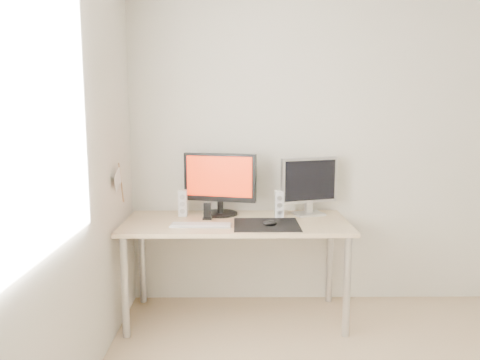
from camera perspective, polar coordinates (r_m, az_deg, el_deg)
name	(u,v)px	position (r m, az deg, el deg)	size (l,w,h in m)	color
wall_back	(355,144)	(3.76, 13.88, 4.24)	(3.50, 3.50, 0.00)	silver
wall_left	(34,177)	(2.07, -23.86, 0.32)	(3.50, 3.50, 0.00)	silver
window_pane	(32,115)	(2.04, -23.98, 7.27)	(1.30, 1.30, 0.00)	white
mousepad	(267,225)	(3.25, 3.25, -5.46)	(0.45, 0.40, 0.00)	black
mouse	(270,223)	(3.21, 3.65, -5.26)	(0.10, 0.06, 0.04)	black
desk	(236,232)	(3.37, -0.48, -6.30)	(1.60, 0.70, 0.73)	#D1B587
main_monitor	(220,182)	(3.50, -2.47, -0.20)	(0.54, 0.32, 0.47)	black
second_monitor	(309,183)	(3.54, 8.43, -0.40)	(0.44, 0.22, 0.43)	silver
speaker_left	(183,203)	(3.52, -6.98, -2.81)	(0.06, 0.08, 0.19)	white
speaker_right	(279,204)	(3.47, 4.79, -2.94)	(0.06, 0.08, 0.19)	white
keyboard	(201,225)	(3.22, -4.77, -5.49)	(0.43, 0.14, 0.02)	#B7B7B9
phone_dock	(207,214)	(3.40, -4.01, -4.20)	(0.07, 0.06, 0.12)	black
pennant	(119,180)	(3.25, -14.54, -0.02)	(0.01, 0.23, 0.29)	#A57F54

